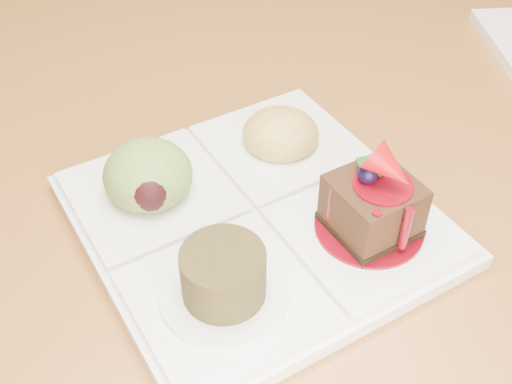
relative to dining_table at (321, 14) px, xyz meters
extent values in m
plane|color=brown|center=(0.00, 0.00, -0.68)|extent=(6.00, 6.00, 0.00)
cylinder|color=black|center=(-0.52, 0.10, -0.49)|extent=(0.03, 0.03, 0.39)
cylinder|color=black|center=(0.35, -0.03, -0.46)|extent=(0.04, 0.04, 0.46)
cylinder|color=black|center=(0.46, 0.33, -0.46)|extent=(0.04, 0.04, 0.46)
cube|color=white|center=(-0.19, -0.44, 0.07)|extent=(0.31, 0.31, 0.01)
cube|color=white|center=(-0.11, -0.48, 0.08)|extent=(0.15, 0.15, 0.01)
cube|color=white|center=(-0.22, -0.52, 0.08)|extent=(0.15, 0.15, 0.01)
cube|color=white|center=(-0.26, -0.41, 0.08)|extent=(0.15, 0.15, 0.01)
cube|color=white|center=(-0.15, -0.37, 0.08)|extent=(0.15, 0.15, 0.01)
cylinder|color=#5E030D|center=(-0.11, -0.48, 0.09)|extent=(0.08, 0.08, 0.00)
cube|color=black|center=(-0.11, -0.48, 0.09)|extent=(0.07, 0.07, 0.01)
cube|color=black|center=(-0.11, -0.48, 0.11)|extent=(0.07, 0.07, 0.04)
cylinder|color=#5E030D|center=(-0.11, -0.48, 0.13)|extent=(0.04, 0.04, 0.00)
sphere|color=black|center=(-0.12, -0.48, 0.14)|extent=(0.01, 0.01, 0.01)
cone|color=#AF0B0D|center=(-0.10, -0.49, 0.15)|extent=(0.05, 0.05, 0.04)
cube|color=#144912|center=(-0.11, -0.47, 0.13)|extent=(0.02, 0.02, 0.01)
cube|color=#144912|center=(-0.11, -0.47, 0.13)|extent=(0.01, 0.02, 0.01)
cylinder|color=#5E030D|center=(-0.12, -0.51, 0.11)|extent=(0.01, 0.01, 0.04)
cylinder|color=#5E030D|center=(-0.10, -0.51, 0.11)|extent=(0.01, 0.01, 0.04)
cylinder|color=#5E030D|center=(-0.14, -0.48, 0.11)|extent=(0.01, 0.01, 0.03)
cylinder|color=white|center=(-0.22, -0.52, 0.09)|extent=(0.08, 0.08, 0.00)
cylinder|color=#462914|center=(-0.22, -0.52, 0.11)|extent=(0.05, 0.05, 0.04)
cylinder|color=#46290F|center=(-0.22, -0.52, 0.12)|extent=(0.04, 0.04, 0.00)
ellipsoid|color=olive|center=(-0.26, -0.41, 0.10)|extent=(0.07, 0.07, 0.05)
ellipsoid|color=black|center=(-0.26, -0.43, 0.10)|extent=(0.03, 0.02, 0.03)
ellipsoid|color=gold|center=(-0.15, -0.37, 0.09)|extent=(0.06, 0.06, 0.04)
cube|color=orange|center=(-0.13, -0.36, 0.10)|extent=(0.02, 0.02, 0.01)
cube|color=#5B7B1A|center=(-0.15, -0.36, 0.10)|extent=(0.02, 0.02, 0.01)
cube|color=orange|center=(-0.16, -0.36, 0.10)|extent=(0.02, 0.02, 0.02)
cube|color=#5B7B1A|center=(-0.16, -0.37, 0.10)|extent=(0.02, 0.02, 0.02)
cube|color=orange|center=(-0.15, -0.38, 0.10)|extent=(0.02, 0.02, 0.01)
cube|color=#5B7B1A|center=(-0.14, -0.38, 0.10)|extent=(0.02, 0.02, 0.02)
camera|label=1|loc=(-0.26, -0.78, 0.42)|focal=45.00mm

